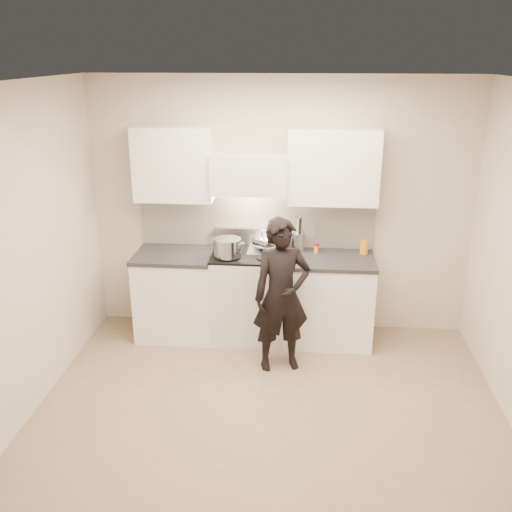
# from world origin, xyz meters

# --- Properties ---
(ground_plane) EXTENTS (4.00, 4.00, 0.00)m
(ground_plane) POSITION_xyz_m (0.00, 0.00, 0.00)
(ground_plane) COLOR #8C7458
(room_shell) EXTENTS (4.04, 3.54, 2.70)m
(room_shell) POSITION_xyz_m (-0.06, 0.37, 1.60)
(room_shell) COLOR beige
(room_shell) RESTS_ON ground
(stove) EXTENTS (0.76, 0.65, 0.96)m
(stove) POSITION_xyz_m (-0.30, 1.42, 0.47)
(stove) COLOR silver
(stove) RESTS_ON ground
(counter_right) EXTENTS (0.92, 0.67, 0.92)m
(counter_right) POSITION_xyz_m (0.53, 1.43, 0.46)
(counter_right) COLOR white
(counter_right) RESTS_ON ground
(counter_left) EXTENTS (0.82, 0.67, 0.92)m
(counter_left) POSITION_xyz_m (-1.08, 1.43, 0.46)
(counter_left) COLOR white
(counter_left) RESTS_ON ground
(wok) EXTENTS (0.35, 0.43, 0.28)m
(wok) POSITION_xyz_m (-0.12, 1.54, 1.05)
(wok) COLOR #B0B1C5
(wok) RESTS_ON stove
(stock_pot) EXTENTS (0.37, 0.35, 0.18)m
(stock_pot) POSITION_xyz_m (-0.50, 1.28, 1.05)
(stock_pot) COLOR #B0B1C5
(stock_pot) RESTS_ON stove
(utensil_crock) EXTENTS (0.14, 0.14, 0.36)m
(utensil_crock) POSITION_xyz_m (0.20, 1.61, 1.03)
(utensil_crock) COLOR #A2A2A4
(utensil_crock) RESTS_ON counter_right
(spice_jar) EXTENTS (0.05, 0.05, 0.10)m
(spice_jar) POSITION_xyz_m (0.39, 1.57, 0.97)
(spice_jar) COLOR orange
(spice_jar) RESTS_ON counter_right
(oil_glass) EXTENTS (0.08, 0.08, 0.15)m
(oil_glass) POSITION_xyz_m (0.88, 1.58, 0.99)
(oil_glass) COLOR orange
(oil_glass) RESTS_ON counter_right
(person) EXTENTS (0.62, 0.50, 1.50)m
(person) POSITION_xyz_m (0.07, 0.81, 0.75)
(person) COLOR black
(person) RESTS_ON ground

